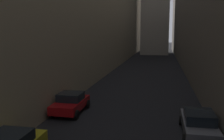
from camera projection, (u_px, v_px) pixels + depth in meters
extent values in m
plane|color=black|center=(147.00, 72.00, 39.59)|extent=(264.00, 264.00, 0.00)
cube|color=black|center=(7.00, 140.00, 11.20)|extent=(1.68, 2.03, 0.52)
cube|color=maroon|center=(70.00, 104.00, 18.96)|extent=(1.84, 3.98, 0.61)
cube|color=black|center=(71.00, 97.00, 18.93)|extent=(1.69, 1.68, 0.56)
cylinder|color=black|center=(66.00, 103.00, 20.49)|extent=(0.22, 0.67, 0.67)
cylinder|color=black|center=(88.00, 104.00, 20.14)|extent=(0.22, 0.67, 0.67)
cylinder|color=black|center=(51.00, 113.00, 17.86)|extent=(0.22, 0.67, 0.67)
cylinder|color=black|center=(76.00, 115.00, 17.51)|extent=(0.22, 0.67, 0.67)
cube|color=#4C4C51|center=(199.00, 125.00, 14.78)|extent=(1.76, 4.49, 0.59)
cube|color=black|center=(199.00, 117.00, 14.52)|extent=(1.62, 2.07, 0.56)
cylinder|color=black|center=(181.00, 120.00, 16.47)|extent=(0.22, 0.60, 0.60)
cylinder|color=black|center=(210.00, 122.00, 16.13)|extent=(0.22, 0.60, 0.60)
cylinder|color=black|center=(185.00, 139.00, 13.51)|extent=(0.22, 0.60, 0.60)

